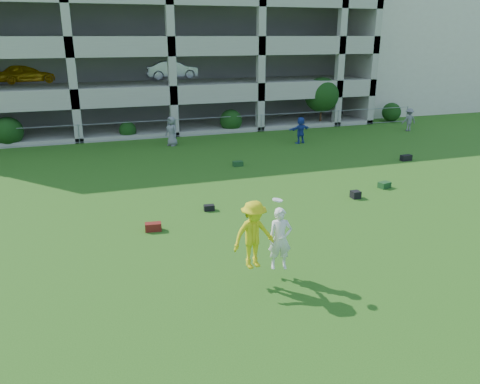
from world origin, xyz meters
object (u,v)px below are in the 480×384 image
object	(u,v)px
bystander_d	(301,130)
frisbee_contest	(260,236)
crate_d	(356,194)
stucco_building	(396,50)
bystander_f	(409,120)
bystander_c	(172,131)
parking_garage	(151,40)

from	to	relation	value
bystander_d	frisbee_contest	xyz separation A→B (m)	(-8.48, -15.33, 0.57)
crate_d	frisbee_contest	world-z (taller)	frisbee_contest
stucco_building	bystander_d	bearing A→B (deg)	-140.51
stucco_building	bystander_f	size ratio (longest dim) A/B	10.19
bystander_f	crate_d	xyz separation A→B (m)	(-11.10, -11.23, -0.64)
bystander_c	bystander_d	xyz separation A→B (m)	(7.66, -1.83, -0.07)
frisbee_contest	parking_garage	size ratio (longest dim) A/B	0.07
crate_d	bystander_d	bearing A→B (deg)	77.28
bystander_c	parking_garage	bearing A→B (deg)	143.31
bystander_f	parking_garage	distance (m)	20.39
crate_d	stucco_building	bearing A→B (deg)	51.86
bystander_f	parking_garage	size ratio (longest dim) A/B	0.05
stucco_building	parking_garage	bearing A→B (deg)	-179.25
bystander_c	frisbee_contest	distance (m)	17.19
bystander_f	parking_garage	world-z (taller)	parking_garage
frisbee_contest	parking_garage	distance (m)	28.64
bystander_f	crate_d	distance (m)	15.80
bystander_d	crate_d	xyz separation A→B (m)	(-2.28, -10.09, -0.66)
frisbee_contest	bystander_c	bearing A→B (deg)	87.27
bystander_f	frisbee_contest	size ratio (longest dim) A/B	0.75
bystander_c	parking_garage	xyz separation A→B (m)	(0.66, 11.06, 5.13)
bystander_c	bystander_d	distance (m)	7.88
bystander_c	frisbee_contest	bearing A→B (deg)	-36.03
bystander_d	crate_d	bearing A→B (deg)	63.07
stucco_building	bystander_c	size ratio (longest dim) A/B	9.09
bystander_c	bystander_f	xyz separation A→B (m)	(16.48, -0.69, -0.10)
stucco_building	bystander_f	world-z (taller)	stucco_building
stucco_building	crate_d	distance (m)	30.00
frisbee_contest	crate_d	bearing A→B (deg)	40.18
bystander_f	parking_garage	xyz separation A→B (m)	(-15.82, 11.75, 5.23)
bystander_d	parking_garage	bearing A→B (deg)	-75.69
bystander_d	parking_garage	size ratio (longest dim) A/B	0.05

